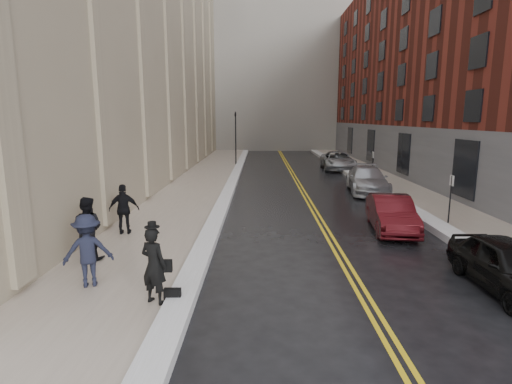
{
  "coord_description": "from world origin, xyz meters",
  "views": [
    {
      "loc": [
        -0.24,
        -8.79,
        4.61
      ],
      "look_at": [
        -0.41,
        7.4,
        1.6
      ],
      "focal_mm": 28.0,
      "sensor_mm": 36.0,
      "label": 1
    }
  ],
  "objects_px": {
    "pedestrian_b": "(88,250)",
    "pedestrian_main": "(154,265)",
    "car_black": "(509,266)",
    "car_silver_near": "(367,180)",
    "car_silver_far": "(338,161)",
    "pedestrian_c": "(124,209)",
    "pedestrian_a": "(87,228)",
    "car_maroon": "(391,213)"
  },
  "relations": [
    {
      "from": "pedestrian_c",
      "to": "pedestrian_a",
      "type": "bearing_deg",
      "value": 78.06
    },
    {
      "from": "car_silver_near",
      "to": "car_silver_far",
      "type": "relative_size",
      "value": 0.95
    },
    {
      "from": "pedestrian_b",
      "to": "car_maroon",
      "type": "bearing_deg",
      "value": -168.85
    },
    {
      "from": "pedestrian_main",
      "to": "pedestrian_b",
      "type": "distance_m",
      "value": 2.27
    },
    {
      "from": "car_maroon",
      "to": "pedestrian_a",
      "type": "bearing_deg",
      "value": -153.18
    },
    {
      "from": "car_black",
      "to": "pedestrian_a",
      "type": "height_order",
      "value": "pedestrian_a"
    },
    {
      "from": "car_silver_near",
      "to": "pedestrian_b",
      "type": "distance_m",
      "value": 18.51
    },
    {
      "from": "car_silver_near",
      "to": "pedestrian_main",
      "type": "xyz_separation_m",
      "value": [
        -9.27,
        -15.66,
        0.31
      ]
    },
    {
      "from": "car_maroon",
      "to": "car_silver_far",
      "type": "distance_m",
      "value": 20.02
    },
    {
      "from": "car_silver_far",
      "to": "pedestrian_c",
      "type": "relative_size",
      "value": 2.98
    },
    {
      "from": "pedestrian_main",
      "to": "car_black",
      "type": "bearing_deg",
      "value": -148.89
    },
    {
      "from": "car_silver_near",
      "to": "pedestrian_a",
      "type": "xyz_separation_m",
      "value": [
        -12.2,
        -12.6,
        0.36
      ]
    },
    {
      "from": "pedestrian_a",
      "to": "pedestrian_b",
      "type": "xyz_separation_m",
      "value": [
        0.89,
        -2.05,
        -0.03
      ]
    },
    {
      "from": "car_black",
      "to": "car_maroon",
      "type": "xyz_separation_m",
      "value": [
        -1.24,
        5.91,
        0.01
      ]
    },
    {
      "from": "pedestrian_main",
      "to": "pedestrian_a",
      "type": "height_order",
      "value": "pedestrian_a"
    },
    {
      "from": "pedestrian_b",
      "to": "pedestrian_a",
      "type": "bearing_deg",
      "value": -86.27
    },
    {
      "from": "pedestrian_main",
      "to": "pedestrian_a",
      "type": "bearing_deg",
      "value": -21.99
    },
    {
      "from": "car_silver_far",
      "to": "pedestrian_b",
      "type": "distance_m",
      "value": 28.44
    },
    {
      "from": "car_maroon",
      "to": "car_silver_far",
      "type": "bearing_deg",
      "value": 92.42
    },
    {
      "from": "car_black",
      "to": "car_maroon",
      "type": "bearing_deg",
      "value": 100.92
    },
    {
      "from": "car_black",
      "to": "car_silver_near",
      "type": "distance_m",
      "value": 14.57
    },
    {
      "from": "car_silver_far",
      "to": "pedestrian_c",
      "type": "distance_m",
      "value": 24.38
    },
    {
      "from": "pedestrian_c",
      "to": "car_silver_near",
      "type": "bearing_deg",
      "value": -148.65
    },
    {
      "from": "car_silver_far",
      "to": "car_black",
      "type": "bearing_deg",
      "value": -88.31
    },
    {
      "from": "car_black",
      "to": "pedestrian_b",
      "type": "xyz_separation_m",
      "value": [
        -11.27,
        -0.08,
        0.43
      ]
    },
    {
      "from": "car_black",
      "to": "car_silver_near",
      "type": "height_order",
      "value": "car_silver_near"
    },
    {
      "from": "car_maroon",
      "to": "pedestrian_main",
      "type": "bearing_deg",
      "value": -131.82
    },
    {
      "from": "car_maroon",
      "to": "pedestrian_main",
      "type": "xyz_separation_m",
      "value": [
        -8.0,
        -7.0,
        0.39
      ]
    },
    {
      "from": "car_silver_near",
      "to": "car_silver_far",
      "type": "bearing_deg",
      "value": 94.42
    },
    {
      "from": "pedestrian_b",
      "to": "pedestrian_main",
      "type": "bearing_deg",
      "value": 133.87
    },
    {
      "from": "pedestrian_main",
      "to": "pedestrian_b",
      "type": "relative_size",
      "value": 0.97
    },
    {
      "from": "car_maroon",
      "to": "car_black",
      "type": "bearing_deg",
      "value": -71.17
    },
    {
      "from": "car_black",
      "to": "pedestrian_a",
      "type": "relative_size",
      "value": 2.05
    },
    {
      "from": "car_silver_far",
      "to": "pedestrian_a",
      "type": "height_order",
      "value": "pedestrian_a"
    },
    {
      "from": "car_silver_near",
      "to": "pedestrian_main",
      "type": "distance_m",
      "value": 18.2
    },
    {
      "from": "car_black",
      "to": "pedestrian_main",
      "type": "xyz_separation_m",
      "value": [
        -9.24,
        -1.09,
        0.4
      ]
    },
    {
      "from": "car_black",
      "to": "car_silver_far",
      "type": "distance_m",
      "value": 25.87
    },
    {
      "from": "pedestrian_a",
      "to": "pedestrian_c",
      "type": "relative_size",
      "value": 1.04
    },
    {
      "from": "car_black",
      "to": "car_maroon",
      "type": "height_order",
      "value": "car_maroon"
    },
    {
      "from": "car_silver_near",
      "to": "pedestrian_b",
      "type": "xyz_separation_m",
      "value": [
        -11.31,
        -14.65,
        0.34
      ]
    },
    {
      "from": "pedestrian_main",
      "to": "pedestrian_a",
      "type": "xyz_separation_m",
      "value": [
        -2.92,
        3.06,
        0.06
      ]
    },
    {
      "from": "car_black",
      "to": "car_silver_far",
      "type": "height_order",
      "value": "car_silver_far"
    }
  ]
}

